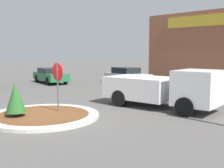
{
  "coord_description": "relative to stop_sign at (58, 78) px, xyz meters",
  "views": [
    {
      "loc": [
        10.33,
        -6.18,
        2.79
      ],
      "look_at": [
        1.1,
        3.05,
        1.27
      ],
      "focal_mm": 45.0,
      "sensor_mm": 36.0,
      "label": 1
    }
  ],
  "objects": [
    {
      "name": "parked_sedan_silver",
      "position": [
        -5.9,
        11.16,
        -0.91
      ],
      "size": [
        4.61,
        2.42,
        1.41
      ],
      "rotation": [
        0.0,
        0.0,
        -0.13
      ],
      "color": "#B7B7BC",
      "rests_on": "ground_plane"
    },
    {
      "name": "stop_sign",
      "position": [
        0.0,
        0.0,
        0.0
      ],
      "size": [
        0.8,
        0.07,
        2.32
      ],
      "color": "#4C4C51",
      "rests_on": "ground_plane"
    },
    {
      "name": "island_shrub",
      "position": [
        -0.37,
        -1.81,
        -0.69
      ],
      "size": [
        0.83,
        0.83,
        1.41
      ],
      "color": "brown",
      "rests_on": "traffic_island"
    },
    {
      "name": "ground_plane",
      "position": [
        0.09,
        -0.84,
        -1.62
      ],
      "size": [
        120.0,
        120.0,
        0.0
      ],
      "primitive_type": "plane",
      "color": "#514F4C"
    },
    {
      "name": "utility_truck",
      "position": [
        2.53,
        4.44,
        -0.62
      ],
      "size": [
        5.91,
        2.83,
        1.95
      ],
      "rotation": [
        0.0,
        0.0,
        0.11
      ],
      "color": "silver",
      "rests_on": "ground_plane"
    },
    {
      "name": "traffic_island",
      "position": [
        0.09,
        -0.84,
        -1.55
      ],
      "size": [
        4.75,
        4.75,
        0.14
      ],
      "color": "#BCB7AD",
      "rests_on": "ground_plane"
    },
    {
      "name": "parked_sedan_green",
      "position": [
        -10.95,
        6.63,
        -0.92
      ],
      "size": [
        4.64,
        2.54,
        1.35
      ],
      "rotation": [
        0.0,
        0.0,
        -0.19
      ],
      "color": "#1E6638",
      "rests_on": "ground_plane"
    }
  ]
}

